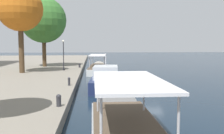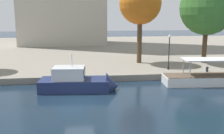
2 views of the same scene
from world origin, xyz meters
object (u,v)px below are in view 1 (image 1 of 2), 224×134
mooring_bollard_0 (69,81)px  mooring_bollard_1 (80,65)px  tour_boat_2 (98,69)px  tree_2 (43,20)px  tour_boat_0 (124,128)px  motor_yacht_1 (106,82)px  tree_1 (22,9)px  lamp_post (63,53)px  mooring_bollard_2 (59,100)px

mooring_bollard_0 → mooring_bollard_1: (17.69, -0.07, -0.05)m
mooring_bollard_0 → mooring_bollard_1: bearing=-0.2°
tour_boat_2 → tree_2: bearing=77.1°
tour_boat_2 → mooring_bollard_0: tour_boat_2 is taller
tour_boat_0 → motor_yacht_1: (13.36, 0.20, 0.35)m
mooring_bollard_1 → tree_1: 12.64m
motor_yacht_1 → lamp_post: 12.69m
mooring_bollard_1 → lamp_post: lamp_post is taller
motor_yacht_1 → mooring_bollard_1: 15.69m
tour_boat_2 → tree_2: 12.62m
mooring_bollard_0 → tree_1: tree_1 is taller
mooring_bollard_0 → mooring_bollard_1: mooring_bollard_0 is taller
tree_2 → motor_yacht_1: bearing=-151.9°
motor_yacht_1 → mooring_bollard_1: bearing=17.5°
tour_boat_0 → mooring_bollard_2: 4.91m
tree_2 → mooring_bollard_0: bearing=-163.4°
motor_yacht_1 → mooring_bollard_2: motor_yacht_1 is taller
tree_1 → mooring_bollard_1: bearing=-46.1°
tour_boat_2 → tree_2: (2.78, 9.16, 8.23)m
tour_boat_0 → tree_1: bearing=26.1°
tour_boat_2 → lamp_post: (-4.13, 5.05, 2.78)m
tour_boat_2 → mooring_bollard_2: tour_boat_2 is taller
mooring_bollard_2 → tour_boat_0: bearing=-131.1°
mooring_bollard_0 → mooring_bollard_1: 17.69m
tour_boat_0 → mooring_bollard_0: tour_boat_0 is taller
tour_boat_0 → tree_1: 25.90m
tour_boat_0 → mooring_bollard_0: 11.60m
tour_boat_2 → mooring_bollard_2: bearing=177.3°
motor_yacht_1 → tour_boat_2: motor_yacht_1 is taller
tour_boat_0 → lamp_post: bearing=13.3°
tour_boat_0 → lamp_post: 25.32m
mooring_bollard_1 → tour_boat_0: bearing=-172.7°
mooring_bollard_2 → tree_2: 29.85m
tour_boat_0 → mooring_bollard_1: size_ratio=16.86×
lamp_post → mooring_bollard_0: bearing=-171.6°
tour_boat_0 → mooring_bollard_0: (10.96, 3.73, 0.81)m
tour_boat_2 → mooring_bollard_1: size_ratio=17.25×
motor_yacht_1 → mooring_bollard_1: motor_yacht_1 is taller
tree_1 → mooring_bollard_0: bearing=-147.5°
tree_1 → tree_2: size_ratio=0.98×
tour_boat_2 → lamp_post: size_ratio=2.72×
mooring_bollard_0 → lamp_post: lamp_post is taller
tour_boat_2 → mooring_bollard_2: 25.63m
mooring_bollard_2 → tree_2: tree_2 is taller
mooring_bollard_1 → tree_1: bearing=133.9°
tour_boat_2 → mooring_bollard_1: bearing=93.7°
lamp_post → tree_1: tree_1 is taller
mooring_bollard_1 → tree_2: size_ratio=0.06×
motor_yacht_1 → tree_1: bearing=55.7°
mooring_bollard_1 → tree_2: 10.13m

